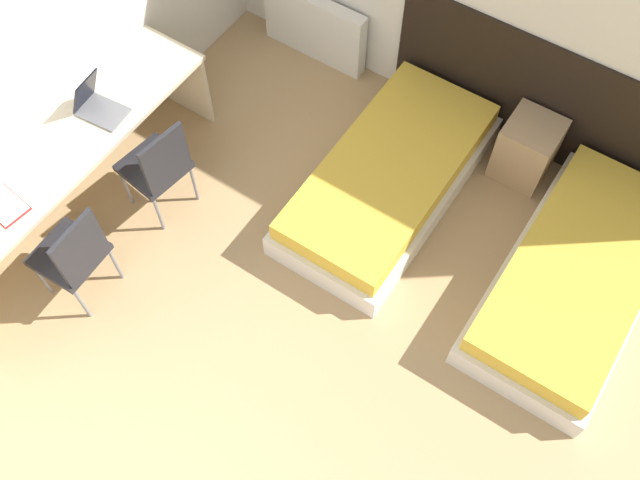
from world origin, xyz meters
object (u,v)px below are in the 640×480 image
(chair_near_laptop, at_px, (158,165))
(chair_near_notebook, at_px, (73,254))
(bed_near_window, at_px, (389,179))
(bed_near_door, at_px, (576,278))
(nightstand, at_px, (527,149))
(laptop, at_px, (97,105))

(chair_near_laptop, xyz_separation_m, chair_near_notebook, (0.00, -0.84, 0.00))
(bed_near_window, distance_m, chair_near_laptop, 1.67)
(bed_near_door, relative_size, nightstand, 3.68)
(bed_near_door, bearing_deg, bed_near_window, 180.00)
(bed_near_door, bearing_deg, nightstand, 134.62)
(bed_near_window, relative_size, laptop, 5.53)
(bed_near_window, distance_m, bed_near_door, 1.49)
(bed_near_door, relative_size, chair_near_laptop, 2.10)
(chair_near_laptop, bearing_deg, bed_near_window, 45.50)
(bed_near_window, xyz_separation_m, nightstand, (0.74, 0.75, 0.08))
(nightstand, height_order, chair_near_laptop, chair_near_laptop)
(nightstand, distance_m, chair_near_notebook, 3.31)
(laptop, bearing_deg, nightstand, 28.72)
(bed_near_window, relative_size, bed_near_door, 1.00)
(chair_near_notebook, relative_size, laptop, 2.63)
(bed_near_door, xyz_separation_m, chair_near_notebook, (-2.78, -1.85, 0.33))
(chair_near_notebook, bearing_deg, chair_near_laptop, 87.69)
(nightstand, xyz_separation_m, chair_near_notebook, (-2.04, -2.60, 0.25))
(bed_near_door, height_order, laptop, laptop)
(chair_near_notebook, bearing_deg, bed_near_door, 31.20)
(bed_near_door, relative_size, chair_near_notebook, 2.10)
(chair_near_laptop, bearing_deg, bed_near_door, 27.56)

